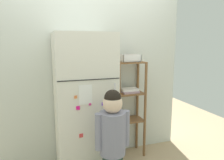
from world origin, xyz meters
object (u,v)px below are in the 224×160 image
object	(u,v)px
fruit_bin	(130,59)
pantry_shelf_unit	(129,101)
child_standing	(112,133)
refrigerator	(84,104)

from	to	relation	value
fruit_bin	pantry_shelf_unit	bearing A→B (deg)	123.46
pantry_shelf_unit	fruit_bin	world-z (taller)	fruit_bin
child_standing	fruit_bin	bearing A→B (deg)	55.16
child_standing	fruit_bin	distance (m)	1.09
refrigerator	child_standing	distance (m)	0.59
refrigerator	pantry_shelf_unit	distance (m)	0.68
pantry_shelf_unit	child_standing	bearing A→B (deg)	-123.98
refrigerator	pantry_shelf_unit	bearing A→B (deg)	14.60
child_standing	refrigerator	bearing A→B (deg)	107.65
pantry_shelf_unit	fruit_bin	distance (m)	0.58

